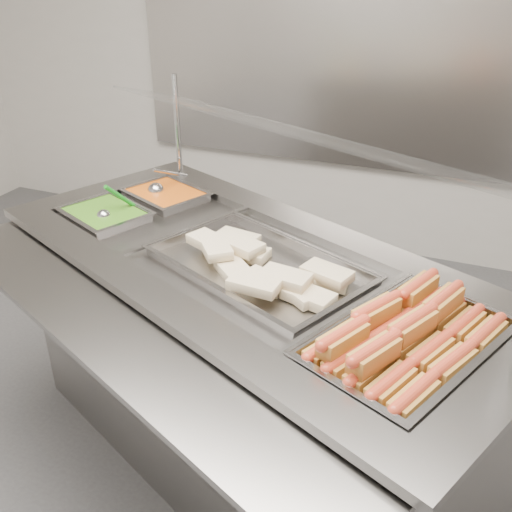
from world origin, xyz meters
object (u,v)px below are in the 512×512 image
at_px(pan_hotdogs, 407,351).
at_px(sneeze_guard, 294,135).
at_px(ladle, 157,190).
at_px(serving_spoon, 107,213).
at_px(pan_wraps, 258,270).
at_px(steam_counter, 247,365).

bearing_deg(pan_hotdogs, sneeze_guard, 136.56).
distance_m(sneeze_guard, ladle, 0.80).
bearing_deg(serving_spoon, pan_wraps, -11.65).
xyz_separation_m(pan_hotdogs, serving_spoon, (-1.22, 0.38, 0.05)).
bearing_deg(ladle, pan_wraps, -34.11).
height_order(pan_wraps, serving_spoon, serving_spoon).
height_order(pan_hotdogs, serving_spoon, serving_spoon).
bearing_deg(sneeze_guard, ladle, 163.16).
distance_m(ladle, serving_spoon, 0.30).
xyz_separation_m(sneeze_guard, pan_hotdogs, (0.49, -0.47, -0.42)).
bearing_deg(ladle, steam_counter, -34.96).
bearing_deg(serving_spoon, steam_counter, -10.47).
bearing_deg(serving_spoon, sneeze_guard, 6.76).
height_order(pan_wraps, ladle, ladle).
xyz_separation_m(sneeze_guard, serving_spoon, (-0.73, -0.09, -0.36)).
distance_m(pan_wraps, serving_spoon, 0.71).
height_order(steam_counter, serving_spoon, serving_spoon).
xyz_separation_m(sneeze_guard, pan_wraps, (-0.04, -0.23, -0.40)).
relative_size(sneeze_guard, pan_wraps, 2.07).
bearing_deg(sneeze_guard, pan_wraps, -98.82).
distance_m(sneeze_guard, serving_spoon, 0.82).
relative_size(steam_counter, pan_hotdogs, 3.21).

